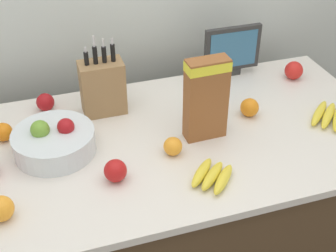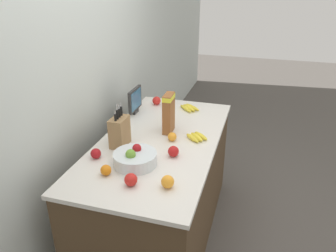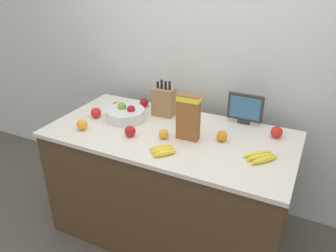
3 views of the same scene
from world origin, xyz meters
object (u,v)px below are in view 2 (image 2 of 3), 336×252
cereal_box (169,112)px  orange_front_right (168,182)px  apple_front (173,151)px  apple_leftmost (131,180)px  orange_back_center (106,170)px  small_monitor (135,100)px  orange_near_bowl (172,137)px  banana_bunch_right (189,108)px  banana_bunch_left (197,137)px  fruit_bowl (135,158)px  apple_middle (157,101)px  knife_block (120,131)px  orange_front_left (168,116)px  apple_rightmost (96,154)px

cereal_box → orange_front_right: bearing=-165.6°
apple_front → cereal_box: bearing=21.3°
apple_leftmost → orange_back_center: (0.06, 0.19, -0.00)m
small_monitor → orange_near_bowl: (-0.43, -0.47, -0.09)m
banana_bunch_right → small_monitor: bearing=116.0°
banana_bunch_left → banana_bunch_right: (0.58, 0.20, -0.00)m
orange_near_bowl → fruit_bowl: bearing=160.2°
banana_bunch_right → apple_leftmost: (-1.29, 0.06, 0.02)m
cereal_box → banana_bunch_right: 0.53m
fruit_bowl → orange_near_bowl: bearing=-19.8°
apple_front → orange_near_bowl: bearing=17.9°
banana_bunch_right → apple_middle: 0.34m
knife_block → orange_front_left: 0.59m
small_monitor → orange_back_center: small_monitor is taller
knife_block → fruit_bowl: knife_block is taller
apple_middle → orange_front_right: size_ratio=1.03×
knife_block → cereal_box: 0.43m
apple_leftmost → orange_front_left: size_ratio=1.07×
apple_middle → small_monitor: bearing=155.2°
fruit_bowl → banana_bunch_right: (1.06, -0.12, -0.03)m
banana_bunch_right → orange_front_right: 1.26m
cereal_box → knife_block: bearing=137.7°
fruit_bowl → knife_block: bearing=43.0°
apple_middle → orange_front_right: 1.37m
apple_middle → banana_bunch_right: bearing=-96.1°
apple_rightmost → orange_front_left: 0.82m
banana_bunch_right → orange_near_bowl: (-0.66, -0.02, 0.02)m
cereal_box → apple_middle: 0.63m
small_monitor → orange_front_left: size_ratio=3.51×
apple_rightmost → apple_leftmost: size_ratio=0.91×
small_monitor → cereal_box: cereal_box is taller
apple_front → apple_leftmost: (-0.41, 0.15, 0.00)m
knife_block → orange_front_left: knife_block is taller
small_monitor → cereal_box: size_ratio=0.82×
banana_bunch_right → orange_front_left: size_ratio=2.95×
apple_rightmost → fruit_bowl: bearing=-89.4°
cereal_box → apple_rightmost: bearing=145.1°
knife_block → orange_near_bowl: 0.40m
apple_front → orange_near_bowl: 0.24m
apple_front → orange_front_right: orange_front_right is taller
knife_block → small_monitor: 0.62m
apple_leftmost → apple_front: bearing=-20.3°
knife_block → banana_bunch_left: size_ratio=1.71×
apple_front → orange_near_bowl: apple_front is taller
orange_near_bowl → small_monitor: bearing=47.5°
banana_bunch_left → apple_front: size_ratio=2.51×
apple_leftmost → orange_front_right: bearing=-78.9°
apple_front → orange_back_center: (-0.35, 0.35, -0.00)m
apple_front → apple_leftmost: size_ratio=0.97×
orange_front_right → orange_near_bowl: size_ratio=1.17×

